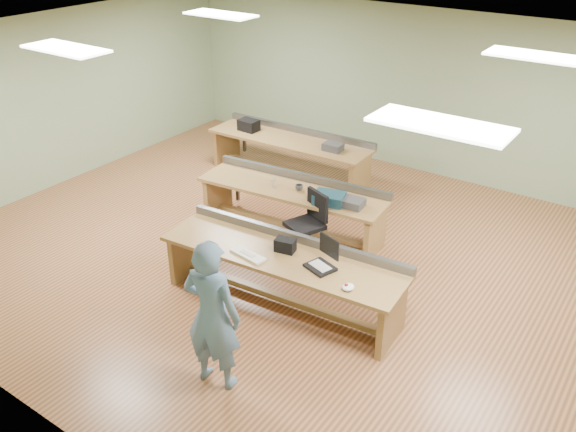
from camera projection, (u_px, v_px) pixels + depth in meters
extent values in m
plane|color=#A5653E|center=(295.00, 257.00, 8.90)|extent=(10.00, 10.00, 0.00)
plane|color=silver|center=(296.00, 50.00, 7.50)|extent=(10.00, 10.00, 0.00)
cube|color=gray|center=(419.00, 92.00, 11.10)|extent=(10.00, 0.04, 3.00)
cube|color=gray|center=(37.00, 310.00, 5.30)|extent=(10.00, 0.04, 3.00)
cube|color=gray|center=(61.00, 99.00, 10.72)|extent=(0.04, 8.00, 3.00)
cube|color=white|center=(66.00, 49.00, 7.69)|extent=(1.20, 0.50, 0.03)
cube|color=white|center=(220.00, 14.00, 9.86)|extent=(1.20, 0.50, 0.03)
cube|color=white|center=(440.00, 125.00, 5.16)|extent=(1.20, 0.50, 0.03)
cube|color=white|center=(537.00, 56.00, 7.34)|extent=(1.20, 0.50, 0.03)
cube|color=olive|center=(281.00, 256.00, 7.54)|extent=(3.25, 1.09, 0.05)
cube|color=olive|center=(189.00, 251.00, 8.39)|extent=(0.14, 0.75, 0.70)
cube|color=olive|center=(392.00, 318.00, 7.05)|extent=(0.14, 0.75, 0.70)
cube|color=olive|center=(282.00, 298.00, 7.84)|extent=(2.89, 0.32, 0.08)
cube|color=#585B61|center=(297.00, 237.00, 7.80)|extent=(3.19, 0.33, 0.11)
cube|color=olive|center=(292.00, 190.00, 9.24)|extent=(3.03, 1.07, 0.05)
cube|color=olive|center=(218.00, 193.00, 10.01)|extent=(0.15, 0.70, 0.70)
cube|color=olive|center=(375.00, 234.00, 8.81)|extent=(0.15, 0.70, 0.70)
cube|color=olive|center=(291.00, 226.00, 9.53)|extent=(2.67, 0.35, 0.08)
cube|color=#585B61|center=(303.00, 177.00, 9.47)|extent=(2.97, 0.36, 0.11)
cube|color=olive|center=(289.00, 140.00, 11.10)|extent=(3.15, 0.94, 0.05)
cube|color=olive|center=(227.00, 144.00, 11.97)|extent=(0.11, 0.74, 0.70)
cube|color=olive|center=(360.00, 177.00, 10.57)|extent=(0.11, 0.74, 0.70)
cube|color=olive|center=(289.00, 172.00, 11.39)|extent=(2.83, 0.20, 0.08)
cube|color=#585B61|center=(300.00, 130.00, 11.34)|extent=(3.13, 0.19, 0.11)
imported|color=slate|center=(212.00, 315.00, 6.25)|extent=(0.70, 0.53, 1.76)
cube|color=black|center=(320.00, 267.00, 7.25)|extent=(0.40, 0.36, 0.04)
cube|color=black|center=(329.00, 246.00, 7.20)|extent=(0.32, 0.12, 0.26)
cube|color=white|center=(248.00, 255.00, 7.50)|extent=(0.51, 0.24, 0.03)
ellipsoid|color=white|center=(348.00, 287.00, 6.86)|extent=(0.13, 0.16, 0.07)
cube|color=black|center=(285.00, 245.00, 7.57)|extent=(0.28, 0.21, 0.17)
cylinder|color=black|center=(304.00, 241.00, 8.82)|extent=(0.07, 0.07, 0.49)
cube|color=black|center=(305.00, 225.00, 8.70)|extent=(0.60, 0.60, 0.07)
cube|color=black|center=(318.00, 205.00, 8.68)|extent=(0.43, 0.21, 0.42)
cylinder|color=black|center=(304.00, 254.00, 8.92)|extent=(0.69, 0.69, 0.07)
cube|color=#133340|center=(329.00, 198.00, 8.76)|extent=(0.50, 0.43, 0.15)
cube|color=#353638|center=(349.00, 202.00, 8.69)|extent=(0.44, 0.30, 0.12)
imported|color=#353638|center=(299.00, 188.00, 9.14)|extent=(0.13, 0.13, 0.09)
cylinder|color=silver|center=(273.00, 182.00, 9.28)|extent=(0.08, 0.08, 0.12)
cube|color=black|center=(249.00, 125.00, 11.43)|extent=(0.38, 0.28, 0.21)
cube|color=#353638|center=(333.00, 147.00, 10.56)|extent=(0.33, 0.25, 0.13)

